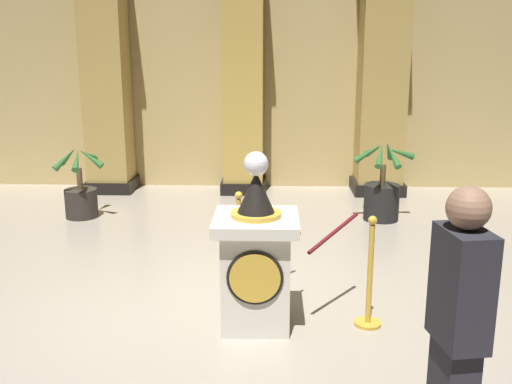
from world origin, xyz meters
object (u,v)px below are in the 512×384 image
(pedestal_clock, at_px, (256,259))
(potted_palm_left, at_px, (81,195))
(stanchion_near, at_px, (369,288))
(bystander_guest, at_px, (458,330))
(stanchion_far, at_px, (239,251))
(potted_palm_right, at_px, (382,194))

(pedestal_clock, xyz_separation_m, potted_palm_left, (-2.65, 3.36, -0.28))
(stanchion_near, distance_m, bystander_guest, 2.01)
(stanchion_far, relative_size, potted_palm_right, 0.84)
(stanchion_near, xyz_separation_m, bystander_guest, (0.15, -1.92, 0.57))
(pedestal_clock, bearing_deg, stanchion_near, 0.56)
(potted_palm_left, relative_size, potted_palm_right, 0.91)
(stanchion_near, relative_size, potted_palm_left, 0.96)
(pedestal_clock, height_order, potted_palm_right, pedestal_clock)
(pedestal_clock, height_order, bystander_guest, bystander_guest)
(bystander_guest, bearing_deg, stanchion_near, 94.52)
(stanchion_far, distance_m, bystander_guest, 3.25)
(pedestal_clock, distance_m, bystander_guest, 2.26)
(stanchion_near, relative_size, potted_palm_right, 0.87)
(stanchion_far, bearing_deg, potted_palm_right, 51.18)
(potted_palm_right, bearing_deg, potted_palm_left, -179.96)
(stanchion_near, xyz_separation_m, potted_palm_right, (0.70, 3.35, 0.03))
(pedestal_clock, relative_size, bystander_guest, 0.91)
(potted_palm_left, xyz_separation_m, bystander_guest, (3.81, -5.27, 0.59))
(stanchion_near, bearing_deg, potted_palm_left, 137.53)
(stanchion_far, relative_size, potted_palm_left, 0.93)
(stanchion_far, relative_size, bystander_guest, 0.57)
(stanchion_near, height_order, potted_palm_left, potted_palm_left)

